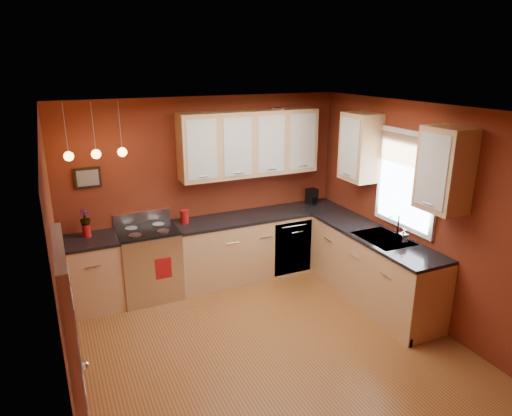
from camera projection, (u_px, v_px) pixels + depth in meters
name	position (u px, v px, depth m)	size (l,w,h in m)	color
floor	(271.00, 350.00, 5.03)	(4.20, 4.20, 0.00)	#9B5E2D
ceiling	(274.00, 111.00, 4.23)	(4.00, 4.20, 0.02)	beige
wall_back	(206.00, 190.00, 6.44)	(4.00, 0.02, 2.60)	maroon
wall_front	(425.00, 358.00, 2.81)	(4.00, 0.02, 2.60)	maroon
wall_left	(60.00, 278.00, 3.83)	(0.02, 4.20, 2.60)	maroon
wall_right	(423.00, 215.00, 5.42)	(0.02, 4.20, 2.60)	maroon
base_cabinets_back_left	(92.00, 275.00, 5.79)	(0.70, 0.60, 0.90)	tan
base_cabinets_back_right	(261.00, 245.00, 6.74)	(2.54, 0.60, 0.90)	tan
base_cabinets_right	(373.00, 269.00, 5.95)	(0.60, 2.10, 0.90)	tan
counter_back_left	(88.00, 241.00, 5.65)	(0.70, 0.62, 0.04)	black
counter_back_right	(262.00, 215.00, 6.59)	(2.54, 0.62, 0.04)	black
counter_right	(376.00, 236.00, 5.81)	(0.62, 2.10, 0.04)	black
gas_range	(150.00, 263.00, 6.07)	(0.76, 0.64, 1.11)	silver
dishwasher_front	(293.00, 248.00, 6.63)	(0.60, 0.02, 0.80)	silver
sink	(383.00, 240.00, 5.68)	(0.50, 0.70, 0.33)	gray
window	(407.00, 178.00, 5.55)	(0.06, 1.02, 1.22)	white
door_left_wall	(80.00, 395.00, 2.89)	(0.12, 0.82, 2.05)	white
upper_cabinets_back	(250.00, 143.00, 6.33)	(2.00, 0.35, 0.90)	tan
upper_cabinets_right	(398.00, 157.00, 5.43)	(0.35, 1.95, 0.90)	tan
wall_picture	(88.00, 178.00, 5.70)	(0.32, 0.03, 0.26)	black
pendant_lights	(96.00, 153.00, 5.35)	(0.71, 0.11, 0.66)	gray
red_canister	(185.00, 217.00, 6.18)	(0.12, 0.12, 0.18)	#A21113
red_vase	(86.00, 231.00, 5.70)	(0.10, 0.10, 0.16)	#A21113
flowers	(85.00, 218.00, 5.64)	(0.12, 0.12, 0.22)	#A21113
coffee_maker	(312.00, 197.00, 7.03)	(0.17, 0.17, 0.23)	black
soap_pump	(403.00, 236.00, 5.48)	(0.09, 0.09, 0.19)	silver
dish_towel	(164.00, 268.00, 5.82)	(0.20, 0.01, 0.28)	#A21113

